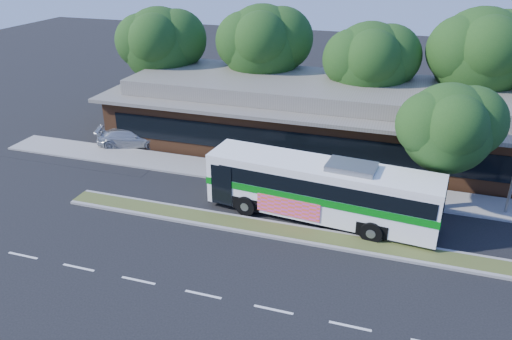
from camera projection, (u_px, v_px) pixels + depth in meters
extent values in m
plane|color=black|center=(302.00, 243.00, 23.90)|extent=(120.00, 120.00, 0.00)
cube|color=#485323|center=(305.00, 235.00, 24.39)|extent=(26.00, 1.10, 0.15)
cube|color=gray|center=(327.00, 185.00, 29.40)|extent=(44.00, 2.60, 0.12)
cube|color=black|center=(99.00, 132.00, 37.54)|extent=(14.00, 12.00, 0.01)
cube|color=brown|center=(346.00, 124.00, 34.44)|extent=(32.00, 10.00, 3.20)
cube|color=slate|center=(348.00, 100.00, 33.71)|extent=(33.20, 11.20, 0.24)
cube|color=slate|center=(349.00, 91.00, 33.45)|extent=(30.00, 8.00, 1.00)
cube|color=black|center=(333.00, 149.00, 30.06)|extent=(30.00, 0.06, 1.60)
cylinder|color=black|center=(164.00, 92.00, 40.17)|extent=(0.44, 0.44, 3.99)
sphere|color=#163913|center=(160.00, 45.00, 38.60)|extent=(5.80, 5.80, 5.80)
sphere|color=#163913|center=(177.00, 39.00, 38.41)|extent=(4.52, 4.52, 4.52)
cylinder|color=black|center=(262.00, 96.00, 38.77)|extent=(0.44, 0.44, 4.20)
sphere|color=#163913|center=(262.00, 45.00, 37.12)|extent=(6.00, 6.00, 6.00)
sphere|color=#163913|center=(282.00, 39.00, 36.93)|extent=(4.68, 4.68, 4.68)
cylinder|color=black|center=(364.00, 113.00, 35.76)|extent=(0.44, 0.44, 3.78)
sphere|color=#163913|center=(369.00, 63.00, 34.26)|extent=(5.60, 5.60, 5.60)
sphere|color=#163913|center=(389.00, 56.00, 34.08)|extent=(4.37, 4.37, 4.37)
cylinder|color=black|center=(469.00, 114.00, 34.55)|extent=(0.44, 0.44, 4.41)
sphere|color=#163913|center=(480.00, 55.00, 32.83)|extent=(6.20, 6.20, 6.20)
sphere|color=#163913|center=(504.00, 47.00, 32.63)|extent=(4.84, 4.84, 4.84)
cube|color=white|center=(321.00, 189.00, 25.34)|extent=(11.96, 3.61, 2.71)
cube|color=black|center=(327.00, 180.00, 25.01)|extent=(11.03, 3.56, 0.81)
cube|color=white|center=(322.00, 167.00, 24.82)|extent=(11.98, 3.63, 0.26)
cube|color=#057712|center=(321.00, 190.00, 25.38)|extent=(12.03, 3.67, 0.37)
cube|color=black|center=(217.00, 164.00, 27.33)|extent=(0.27, 2.20, 1.68)
cube|color=black|center=(445.00, 200.00, 22.95)|extent=(0.25, 2.05, 1.08)
cube|color=#F247AC|center=(288.00, 207.00, 25.03)|extent=(3.33, 0.36, 0.98)
cube|color=slate|center=(352.00, 167.00, 24.18)|extent=(2.49, 1.79, 0.29)
cylinder|color=black|center=(246.00, 206.00, 26.11)|extent=(1.11, 0.45, 1.08)
cylinder|color=black|center=(264.00, 186.00, 28.16)|extent=(1.11, 0.45, 1.08)
cylinder|color=black|center=(371.00, 232.00, 23.75)|extent=(1.11, 0.45, 1.08)
cylinder|color=black|center=(381.00, 209.00, 25.80)|extent=(1.11, 0.45, 1.08)
imported|color=#B5B9BD|center=(131.00, 137.00, 34.80)|extent=(4.97, 3.27, 1.34)
cylinder|color=black|center=(438.00, 183.00, 26.11)|extent=(0.44, 0.44, 3.27)
sphere|color=#163913|center=(448.00, 129.00, 24.84)|extent=(4.57, 4.57, 4.57)
sphere|color=#163913|center=(471.00, 122.00, 24.70)|extent=(3.57, 3.57, 3.57)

